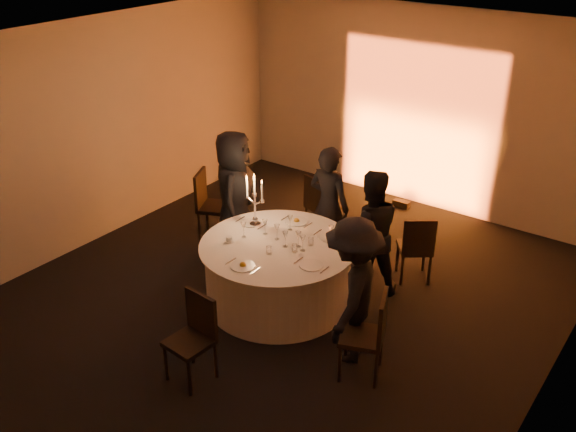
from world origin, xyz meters
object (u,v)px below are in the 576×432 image
Objects in this scene: chair_front at (195,333)px; guest_back_left at (329,206)px; candelabra at (255,207)px; banquet_table at (278,273)px; chair_left at (209,201)px; chair_back_left at (319,203)px; chair_right at (370,331)px; guest_left at (234,194)px; guest_back_right at (369,233)px; guest_right at (353,291)px; coffee_cup at (229,239)px; chair_back_right at (416,246)px.

guest_back_left is at bearing 98.13° from chair_front.
guest_back_left is 2.37× the size of candelabra.
banquet_table is 1.13× the size of guest_back_left.
chair_left is 1.40m from candelabra.
chair_back_left is 0.96× the size of chair_right.
guest_left is 1.91m from guest_back_right.
chair_right is 0.60× the size of guest_back_right.
chair_right is at bearing -19.16° from banquet_table.
guest_left is at bearing 74.22° from chair_back_left.
chair_back_left is 0.76m from guest_back_left.
guest_back_left is at bearing 149.09° from chair_back_left.
guest_right reaches higher than chair_front.
guest_back_left is (1.69, 0.42, 0.24)m from chair_left.
chair_front is at bearing -85.18° from banquet_table.
guest_back_left is (-0.05, 1.15, 0.41)m from banquet_table.
banquet_table is 1.17m from guest_back_right.
chair_front is 1.61m from guest_right.
chair_back_left is 8.23× the size of coffee_cup.
chair_back_left is 1.96m from coffee_cup.
guest_back_left is at bearing -26.99° from chair_back_right.
guest_back_right reaches higher than chair_front.
guest_left is 1.13m from coffee_cup.
chair_front is at bearing 34.14° from guest_back_right.
guest_back_left reaches higher than chair_right.
chair_front reaches higher than coffee_cup.
guest_back_left is at bearing 72.81° from coffee_cup.
guest_right is at bearing -135.34° from chair_left.
candelabra is (-0.46, -0.92, 0.21)m from guest_back_left.
chair_right is at bearing 45.38° from guest_right.
coffee_cup is at bearing -153.90° from chair_left.
candelabra reaches higher than coffee_cup.
guest_back_right is at bearing 42.04° from coffee_cup.
chair_back_right is 1.74m from guest_right.
chair_front is at bearing -70.07° from candelabra.
chair_back_left is (1.21, 0.93, -0.05)m from chair_left.
coffee_cup is 0.16× the size of candelabra.
banquet_table is 0.70m from coffee_cup.
coffee_cup is (-0.62, 1.26, 0.28)m from chair_front.
chair_right is 2.03m from coffee_cup.
guest_left reaches higher than chair_left.
guest_back_right is at bearing 80.12° from chair_front.
guest_back_left is (0.48, -0.51, 0.29)m from chair_back_left.
candelabra is (-2.02, 0.75, 0.47)m from chair_right.
guest_back_right reaches higher than candelabra.
chair_right is at bearing 135.21° from guest_back_left.
guest_right is 14.43× the size of coffee_cup.
chair_right is (3.25, -1.26, -0.02)m from chair_left.
guest_back_left is at bearing -157.20° from guest_right.
guest_right reaches higher than coffee_cup.
chair_front is 2.70m from guest_back_left.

